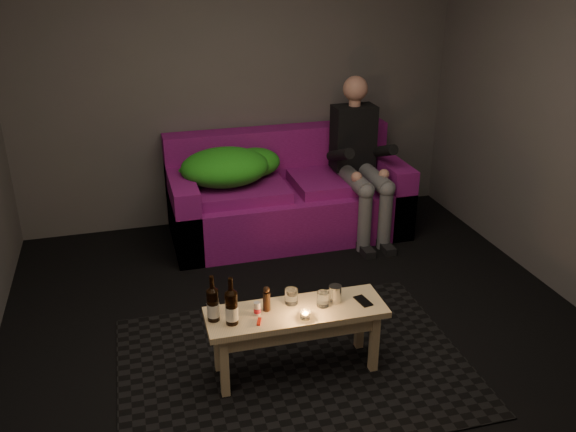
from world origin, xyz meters
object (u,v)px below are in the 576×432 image
object	(u,v)px
person	(360,156)
coffee_table	(296,321)
beer_bottle_b	(232,307)
sofa	(286,198)
steel_cup	(335,294)
beer_bottle_a	(213,304)

from	to	relation	value
person	coffee_table	distance (m)	2.15
coffee_table	beer_bottle_b	bearing A→B (deg)	-174.59
sofa	steel_cup	size ratio (longest dim) A/B	19.66
beer_bottle_b	coffee_table	bearing A→B (deg)	5.41
beer_bottle_a	beer_bottle_b	xyz separation A→B (m)	(0.09, -0.06, 0.00)
person	steel_cup	bearing A→B (deg)	-115.75
beer_bottle_b	steel_cup	xyz separation A→B (m)	(0.64, 0.06, -0.06)
coffee_table	beer_bottle_a	size ratio (longest dim) A/B	3.79
person	beer_bottle_b	bearing A→B (deg)	-129.13
sofa	beer_bottle_a	size ratio (longest dim) A/B	7.32
coffee_table	beer_bottle_b	xyz separation A→B (m)	(-0.39, -0.04, 0.19)
beer_bottle_a	beer_bottle_b	bearing A→B (deg)	-33.58
person	coffee_table	xyz separation A→B (m)	(-1.11, -1.81, -0.36)
steel_cup	coffee_table	bearing A→B (deg)	-174.21
person	steel_cup	size ratio (longest dim) A/B	13.12
person	steel_cup	distance (m)	1.99
sofa	person	bearing A→B (deg)	-15.22
steel_cup	sofa	bearing A→B (deg)	83.02
person	beer_bottle_b	xyz separation A→B (m)	(-1.50, -1.85, -0.17)
beer_bottle_a	beer_bottle_b	size ratio (longest dim) A/B	0.97
person	steel_cup	world-z (taller)	person
person	beer_bottle_a	distance (m)	2.40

